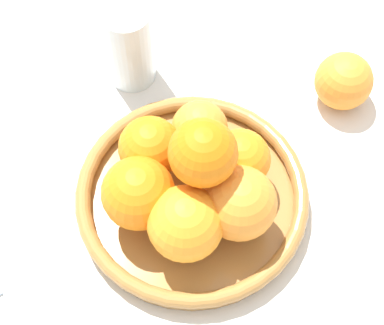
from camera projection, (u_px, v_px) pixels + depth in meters
ground_plane at (192, 202)px, 0.77m from camera, size 4.00×4.00×0.00m
fruit_bowl at (192, 197)px, 0.76m from camera, size 0.27×0.27×0.03m
orange_pile at (192, 179)px, 0.70m from camera, size 0.19×0.20×0.14m
stray_orange at (344, 81)px, 0.81m from camera, size 0.07×0.07×0.07m
drinking_glass at (129, 45)px, 0.81m from camera, size 0.06×0.06×0.12m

